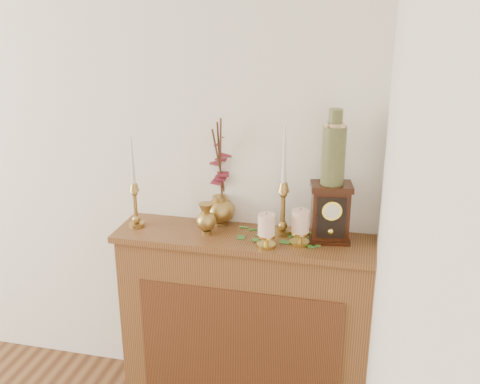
% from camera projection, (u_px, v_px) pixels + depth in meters
% --- Properties ---
extents(console_shelf, '(1.24, 0.34, 0.93)m').
position_uv_depth(console_shelf, '(245.00, 326.00, 2.79)').
color(console_shelf, brown).
rests_on(console_shelf, ground).
extents(candlestick_left, '(0.07, 0.07, 0.45)m').
position_uv_depth(candlestick_left, '(135.00, 198.00, 2.67)').
color(candlestick_left, '#B08F46').
rests_on(candlestick_left, console_shelf).
extents(candlestick_center, '(0.09, 0.09, 0.52)m').
position_uv_depth(candlestick_center, '(283.00, 200.00, 2.58)').
color(candlestick_center, '#B08F46').
rests_on(candlestick_center, console_shelf).
extents(bud_vase, '(0.09, 0.09, 0.15)m').
position_uv_depth(bud_vase, '(206.00, 219.00, 2.62)').
color(bud_vase, '#B08F46').
rests_on(bud_vase, console_shelf).
extents(ginger_jar, '(0.22, 0.24, 0.54)m').
position_uv_depth(ginger_jar, '(221.00, 174.00, 2.71)').
color(ginger_jar, '#B08F46').
rests_on(ginger_jar, console_shelf).
extents(pillar_candle_left, '(0.09, 0.09, 0.17)m').
position_uv_depth(pillar_candle_left, '(266.00, 229.00, 2.48)').
color(pillar_candle_left, gold).
rests_on(pillar_candle_left, console_shelf).
extents(pillar_candle_right, '(0.09, 0.09, 0.17)m').
position_uv_depth(pillar_candle_right, '(300.00, 226.00, 2.50)').
color(pillar_candle_right, gold).
rests_on(pillar_candle_right, console_shelf).
extents(ivy_garland, '(0.42, 0.18, 0.07)m').
position_uv_depth(ivy_garland, '(274.00, 238.00, 2.57)').
color(ivy_garland, '#3C712B').
rests_on(ivy_garland, console_shelf).
extents(mantel_clock, '(0.20, 0.16, 0.27)m').
position_uv_depth(mantel_clock, '(330.00, 213.00, 2.52)').
color(mantel_clock, black).
rests_on(mantel_clock, console_shelf).
extents(ceramic_vase, '(0.10, 0.10, 0.33)m').
position_uv_depth(ceramic_vase, '(334.00, 151.00, 2.43)').
color(ceramic_vase, '#1A3425').
rests_on(ceramic_vase, mantel_clock).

